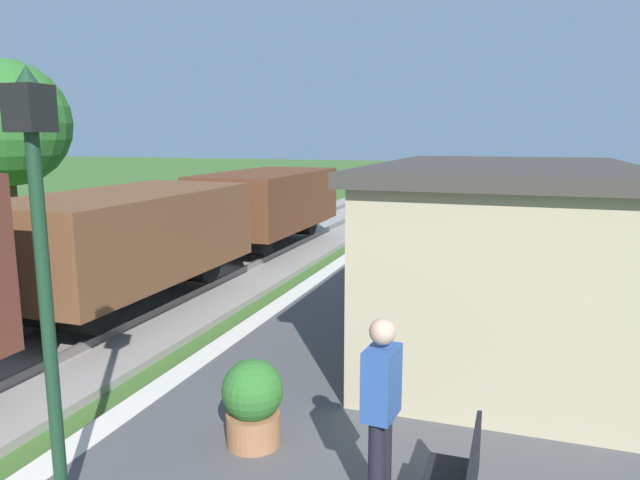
{
  "coord_description": "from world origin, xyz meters",
  "views": [
    {
      "loc": [
        4.62,
        -0.69,
        3.42
      ],
      "look_at": [
        1.09,
        9.67,
        1.48
      ],
      "focal_mm": 32.94,
      "sensor_mm": 36.0,
      "label": 1
    }
  ],
  "objects": [
    {
      "name": "potted_planter",
      "position": [
        2.14,
        4.45,
        0.72
      ],
      "size": [
        0.64,
        0.64,
        0.92
      ],
      "color": "#9E6642",
      "rests_on": "platform_slab"
    },
    {
      "name": "tree_trackside_far",
      "position": [
        -8.92,
        12.12,
        3.76
      ],
      "size": [
        3.48,
        3.48,
        5.51
      ],
      "color": "#4C3823",
      "rests_on": "ground"
    },
    {
      "name": "person_waiting",
      "position": [
        3.63,
        3.8,
        1.18
      ],
      "size": [
        0.28,
        0.4,
        1.71
      ],
      "rotation": [
        0.0,
        0.0,
        3.04
      ],
      "color": "black",
      "rests_on": "platform_slab"
    },
    {
      "name": "lamp_post_near",
      "position": [
        1.05,
        2.92,
        2.8
      ],
      "size": [
        0.28,
        0.28,
        3.7
      ],
      "color": "#193823",
      "rests_on": "platform_slab"
    },
    {
      "name": "station_hut",
      "position": [
        4.4,
        8.28,
        1.65
      ],
      "size": [
        3.5,
        5.8,
        2.78
      ],
      "color": "tan",
      "rests_on": "platform_slab"
    },
    {
      "name": "freight_train",
      "position": [
        -2.4,
        7.98,
        1.51
      ],
      "size": [
        2.5,
        19.4,
        2.72
      ],
      "color": "brown",
      "rests_on": "rail_near"
    }
  ]
}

